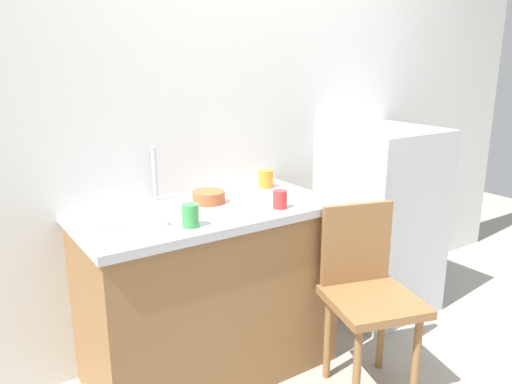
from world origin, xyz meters
name	(u,v)px	position (x,y,z in m)	size (l,w,h in m)	color
back_wall	(241,107)	(0.00, 1.00, 1.30)	(4.80, 0.10, 2.59)	silver
cabinet_base	(209,295)	(-0.42, 0.65, 0.42)	(1.19, 0.60, 0.83)	olive
countertop	(206,212)	(-0.42, 0.65, 0.85)	(1.23, 0.64, 0.04)	#B7B7BC
faucet	(155,174)	(-0.56, 0.90, 1.01)	(0.02, 0.02, 0.27)	#B7B7BC
refrigerator	(380,221)	(0.80, 0.66, 0.58)	(0.61, 0.58, 1.15)	silver
chair	(367,290)	(0.15, 0.13, 0.50)	(0.50, 0.50, 0.89)	olive
dish_tray	(127,221)	(-0.82, 0.60, 0.90)	(0.28, 0.20, 0.05)	white
terracotta_bowl	(209,197)	(-0.37, 0.72, 0.90)	(0.16, 0.16, 0.06)	#B25B33
cup_green	(191,216)	(-0.60, 0.44, 0.92)	(0.07, 0.07, 0.10)	green
cup_orange	(266,179)	(0.04, 0.80, 0.92)	(0.08, 0.08, 0.10)	orange
cup_red	(280,199)	(-0.13, 0.45, 0.91)	(0.07, 0.07, 0.09)	red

